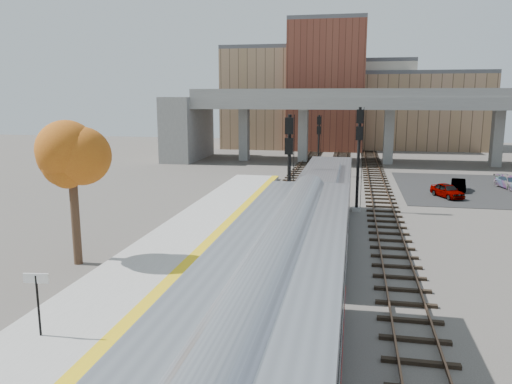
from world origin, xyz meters
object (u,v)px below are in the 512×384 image
(signal_mast_mid, at_px, (358,159))
(car_b, at_px, (458,185))
(car_c, at_px, (510,182))
(car_a, at_px, (447,191))
(signal_mast_far, at_px, (319,147))
(signal_mast_near, at_px, (289,177))
(locomotive, at_px, (324,203))
(tree, at_px, (72,164))

(signal_mast_mid, height_order, car_b, signal_mast_mid)
(car_b, height_order, car_c, car_c)
(car_a, bearing_deg, signal_mast_mid, -163.72)
(car_b, bearing_deg, car_a, -106.34)
(signal_mast_far, bearing_deg, car_b, -25.92)
(car_a, bearing_deg, signal_mast_near, -152.71)
(locomotive, distance_m, signal_mast_far, 24.87)
(locomotive, height_order, signal_mast_far, signal_mast_far)
(car_c, bearing_deg, tree, -149.77)
(signal_mast_far, height_order, car_c, signal_mast_far)
(tree, bearing_deg, car_b, 47.04)
(signal_mast_far, bearing_deg, car_c, -13.20)
(signal_mast_mid, xyz_separation_m, car_a, (7.66, 6.71, -3.37))
(car_c, bearing_deg, car_b, -170.33)
(signal_mast_mid, bearing_deg, car_b, 47.85)
(signal_mast_far, bearing_deg, tree, -107.78)
(signal_mast_near, relative_size, car_a, 2.14)
(signal_mast_far, relative_size, car_a, 1.88)
(signal_mast_near, relative_size, car_c, 1.92)
(signal_mast_near, height_order, car_c, signal_mast_near)
(signal_mast_near, xyz_separation_m, tree, (-10.15, -6.56, 1.39))
(signal_mast_mid, relative_size, signal_mast_far, 1.18)
(signal_mast_near, distance_m, signal_mast_far, 25.12)
(signal_mast_mid, bearing_deg, tree, -133.49)
(locomotive, relative_size, car_c, 4.87)
(signal_mast_near, bearing_deg, car_a, 52.23)
(signal_mast_far, height_order, tree, tree)
(car_b, bearing_deg, locomotive, -113.67)
(car_a, height_order, car_c, car_a)
(signal_mast_mid, height_order, tree, signal_mast_mid)
(locomotive, bearing_deg, car_c, 51.55)
(signal_mast_near, xyz_separation_m, signal_mast_mid, (4.10, 8.46, 0.18))
(signal_mast_near, xyz_separation_m, signal_mast_far, (-0.00, 25.11, -0.64))
(car_a, relative_size, car_c, 0.90)
(car_b, distance_m, car_c, 5.48)
(tree, distance_m, car_a, 31.20)
(car_c, bearing_deg, car_a, -153.08)
(signal_mast_near, bearing_deg, car_c, 48.59)
(car_b, bearing_deg, tree, -125.13)
(signal_mast_mid, bearing_deg, car_c, 40.90)
(signal_mast_mid, distance_m, car_b, 14.15)
(car_a, bearing_deg, car_b, 40.89)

